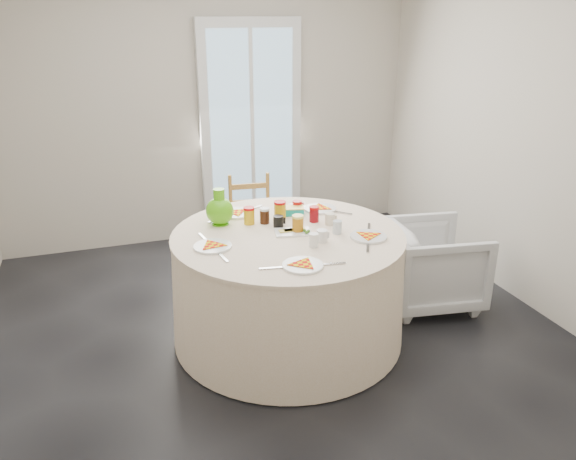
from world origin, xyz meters
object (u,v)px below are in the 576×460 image
object	(u,v)px
armchair	(431,257)
green_pitcher	(220,211)
table	(288,288)
wooden_chair	(253,221)

from	to	relation	value
armchair	green_pitcher	world-z (taller)	green_pitcher
table	green_pitcher	xyz separation A→B (m)	(-0.39, 0.31, 0.49)
armchair	green_pitcher	distance (m)	1.67
table	armchair	size ratio (longest dim) A/B	2.23
armchair	green_pitcher	bearing A→B (deg)	90.94
table	wooden_chair	distance (m)	1.10
table	green_pitcher	world-z (taller)	green_pitcher
armchair	green_pitcher	size ratio (longest dim) A/B	2.90
table	armchair	xyz separation A→B (m)	(1.20, 0.09, 0.02)
armchair	green_pitcher	xyz separation A→B (m)	(-1.58, 0.22, 0.48)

